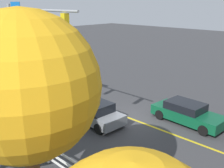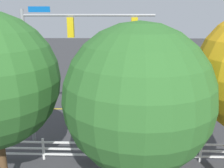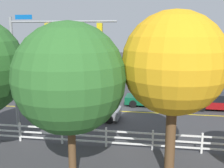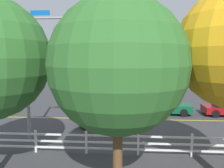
% 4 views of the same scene
% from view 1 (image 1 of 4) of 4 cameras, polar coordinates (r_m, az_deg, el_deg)
% --- Properties ---
extents(ground_plane, '(120.00, 120.00, 0.00)m').
position_cam_1_polar(ground_plane, '(18.23, 4.19, -7.31)').
color(ground_plane, '#38383A').
extents(lane_center_stripe, '(28.00, 0.16, 0.01)m').
position_cam_1_polar(lane_center_stripe, '(16.24, 15.26, -11.08)').
color(lane_center_stripe, gold).
rests_on(lane_center_stripe, ground_plane).
extents(signal_assembly, '(6.78, 0.38, 7.44)m').
position_cam_1_polar(signal_assembly, '(16.83, -17.18, 8.42)').
color(signal_assembly, gray).
rests_on(signal_assembly, ground_plane).
extents(car_0, '(4.06, 2.02, 1.39)m').
position_cam_1_polar(car_0, '(17.46, -3.59, -6.06)').
color(car_0, slate).
rests_on(car_0, ground_plane).
extents(car_1, '(4.68, 2.07, 1.34)m').
position_cam_1_polar(car_1, '(18.06, 15.45, -5.86)').
color(car_1, '#0C4C2D').
rests_on(car_1, ground_plane).
extents(tree_2, '(4.37, 4.37, 7.33)m').
position_cam_1_polar(tree_2, '(8.08, -17.73, -0.65)').
color(tree_2, brown).
rests_on(tree_2, ground_plane).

